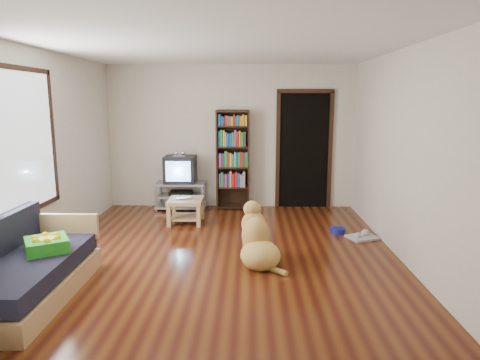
{
  "coord_description": "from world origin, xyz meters",
  "views": [
    {
      "loc": [
        0.37,
        -5.35,
        1.96
      ],
      "look_at": [
        0.23,
        0.35,
        0.9
      ],
      "focal_mm": 32.0,
      "sensor_mm": 36.0,
      "label": 1
    }
  ],
  "objects_px": {
    "green_cushion": "(47,245)",
    "tv_stand": "(181,195)",
    "dog_bowl": "(338,230)",
    "crt_tv": "(181,169)",
    "bookshelf": "(233,154)",
    "sofa": "(26,273)",
    "grey_rag": "(362,237)",
    "dog": "(257,241)",
    "laptop": "(185,199)",
    "coffee_table": "(186,206)"
  },
  "relations": [
    {
      "from": "dog_bowl",
      "to": "bookshelf",
      "type": "height_order",
      "value": "bookshelf"
    },
    {
      "from": "green_cushion",
      "to": "bookshelf",
      "type": "relative_size",
      "value": 0.22
    },
    {
      "from": "dog_bowl",
      "to": "crt_tv",
      "type": "distance_m",
      "value": 3.03
    },
    {
      "from": "laptop",
      "to": "tv_stand",
      "type": "height_order",
      "value": "tv_stand"
    },
    {
      "from": "sofa",
      "to": "dog",
      "type": "xyz_separation_m",
      "value": [
        2.33,
        1.0,
        0.02
      ]
    },
    {
      "from": "dog_bowl",
      "to": "grey_rag",
      "type": "distance_m",
      "value": 0.39
    },
    {
      "from": "green_cushion",
      "to": "dog",
      "type": "relative_size",
      "value": 0.47
    },
    {
      "from": "crt_tv",
      "to": "sofa",
      "type": "relative_size",
      "value": 0.32
    },
    {
      "from": "laptop",
      "to": "dog",
      "type": "distance_m",
      "value": 2.04
    },
    {
      "from": "tv_stand",
      "to": "coffee_table",
      "type": "relative_size",
      "value": 1.64
    },
    {
      "from": "tv_stand",
      "to": "dog_bowl",
      "type": "bearing_deg",
      "value": -28.13
    },
    {
      "from": "coffee_table",
      "to": "bookshelf",
      "type": "bearing_deg",
      "value": 53.95
    },
    {
      "from": "tv_stand",
      "to": "crt_tv",
      "type": "relative_size",
      "value": 1.55
    },
    {
      "from": "bookshelf",
      "to": "sofa",
      "type": "height_order",
      "value": "bookshelf"
    },
    {
      "from": "green_cushion",
      "to": "dog_bowl",
      "type": "height_order",
      "value": "green_cushion"
    },
    {
      "from": "grey_rag",
      "to": "sofa",
      "type": "relative_size",
      "value": 0.22
    },
    {
      "from": "coffee_table",
      "to": "dog",
      "type": "height_order",
      "value": "dog"
    },
    {
      "from": "grey_rag",
      "to": "dog",
      "type": "distance_m",
      "value": 1.85
    },
    {
      "from": "dog_bowl",
      "to": "bookshelf",
      "type": "distance_m",
      "value": 2.41
    },
    {
      "from": "laptop",
      "to": "green_cushion",
      "type": "bearing_deg",
      "value": -144.75
    },
    {
      "from": "dog_bowl",
      "to": "dog",
      "type": "height_order",
      "value": "dog"
    },
    {
      "from": "grey_rag",
      "to": "tv_stand",
      "type": "height_order",
      "value": "tv_stand"
    },
    {
      "from": "dog_bowl",
      "to": "tv_stand",
      "type": "height_order",
      "value": "tv_stand"
    },
    {
      "from": "dog_bowl",
      "to": "crt_tv",
      "type": "height_order",
      "value": "crt_tv"
    },
    {
      "from": "dog",
      "to": "bookshelf",
      "type": "bearing_deg",
      "value": 98.45
    },
    {
      "from": "green_cushion",
      "to": "laptop",
      "type": "xyz_separation_m",
      "value": [
        1.07,
        2.47,
        -0.08
      ]
    },
    {
      "from": "green_cushion",
      "to": "dog_bowl",
      "type": "xyz_separation_m",
      "value": [
        3.44,
        2.02,
        -0.45
      ]
    },
    {
      "from": "tv_stand",
      "to": "bookshelf",
      "type": "distance_m",
      "value": 1.2
    },
    {
      "from": "dog",
      "to": "crt_tv",
      "type": "bearing_deg",
      "value": 117.07
    },
    {
      "from": "dog_bowl",
      "to": "sofa",
      "type": "bearing_deg",
      "value": -147.79
    },
    {
      "from": "green_cushion",
      "to": "sofa",
      "type": "relative_size",
      "value": 0.22
    },
    {
      "from": "green_cushion",
      "to": "tv_stand",
      "type": "relative_size",
      "value": 0.45
    },
    {
      "from": "laptop",
      "to": "tv_stand",
      "type": "xyz_separation_m",
      "value": [
        -0.22,
        0.94,
        -0.14
      ]
    },
    {
      "from": "bookshelf",
      "to": "coffee_table",
      "type": "relative_size",
      "value": 3.27
    },
    {
      "from": "bookshelf",
      "to": "sofa",
      "type": "relative_size",
      "value": 1.0
    },
    {
      "from": "dog_bowl",
      "to": "bookshelf",
      "type": "bearing_deg",
      "value": 137.97
    },
    {
      "from": "crt_tv",
      "to": "sofa",
      "type": "height_order",
      "value": "crt_tv"
    },
    {
      "from": "laptop",
      "to": "dog_bowl",
      "type": "distance_m",
      "value": 2.44
    },
    {
      "from": "green_cushion",
      "to": "dog",
      "type": "height_order",
      "value": "dog"
    },
    {
      "from": "sofa",
      "to": "coffee_table",
      "type": "bearing_deg",
      "value": 66.29
    },
    {
      "from": "coffee_table",
      "to": "tv_stand",
      "type": "bearing_deg",
      "value": 103.82
    },
    {
      "from": "laptop",
      "to": "dog",
      "type": "height_order",
      "value": "dog"
    },
    {
      "from": "bookshelf",
      "to": "sofa",
      "type": "bearing_deg",
      "value": -117.32
    },
    {
      "from": "green_cushion",
      "to": "dog_bowl",
      "type": "distance_m",
      "value": 4.02
    },
    {
      "from": "laptop",
      "to": "dog_bowl",
      "type": "relative_size",
      "value": 1.3
    },
    {
      "from": "laptop",
      "to": "crt_tv",
      "type": "distance_m",
      "value": 1.04
    },
    {
      "from": "crt_tv",
      "to": "dog",
      "type": "height_order",
      "value": "crt_tv"
    },
    {
      "from": "laptop",
      "to": "crt_tv",
      "type": "relative_size",
      "value": 0.49
    },
    {
      "from": "dog_bowl",
      "to": "crt_tv",
      "type": "relative_size",
      "value": 0.38
    },
    {
      "from": "laptop",
      "to": "dog",
      "type": "xyz_separation_m",
      "value": [
        1.13,
        -1.69,
        -0.13
      ]
    }
  ]
}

